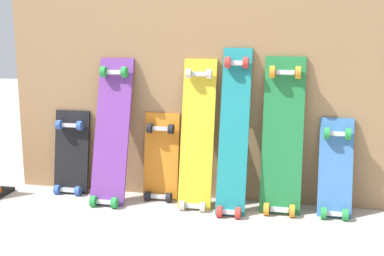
{
  "coord_description": "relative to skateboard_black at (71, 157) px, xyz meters",
  "views": [
    {
      "loc": [
        0.6,
        -2.81,
        1.02
      ],
      "look_at": [
        0.0,
        -0.07,
        0.45
      ],
      "focal_mm": 47.63,
      "sensor_mm": 36.0,
      "label": 1
    }
  ],
  "objects": [
    {
      "name": "ground_plane",
      "position": [
        0.77,
        0.01,
        -0.22
      ],
      "size": [
        12.0,
        12.0,
        0.0
      ],
      "primitive_type": "plane",
      "color": "#B2AAA0"
    },
    {
      "name": "plywood_wall_panel",
      "position": [
        0.77,
        0.08,
        0.52
      ],
      "size": [
        2.28,
        0.04,
        1.48
      ],
      "primitive_type": "cube",
      "color": "#99724C",
      "rests_on": "ground"
    },
    {
      "name": "skateboard_black",
      "position": [
        0.0,
        0.0,
        0.0
      ],
      "size": [
        0.22,
        0.16,
        0.57
      ],
      "color": "black",
      "rests_on": "ground"
    },
    {
      "name": "skateboard_purple",
      "position": [
        0.3,
        -0.08,
        0.16
      ],
      "size": [
        0.21,
        0.32,
        0.89
      ],
      "color": "#6B338C",
      "rests_on": "ground"
    },
    {
      "name": "skateboard_orange",
      "position": [
        0.57,
        0.0,
        0.0
      ],
      "size": [
        0.21,
        0.15,
        0.58
      ],
      "color": "orange",
      "rests_on": "ground"
    },
    {
      "name": "skateboard_yellow",
      "position": [
        0.8,
        -0.05,
        0.16
      ],
      "size": [
        0.19,
        0.26,
        0.9
      ],
      "color": "gold",
      "rests_on": "ground"
    },
    {
      "name": "skateboard_teal",
      "position": [
        1.01,
        -0.09,
        0.19
      ],
      "size": [
        0.16,
        0.33,
        0.96
      ],
      "color": "#197A7F",
      "rests_on": "ground"
    },
    {
      "name": "skateboard_green",
      "position": [
        1.28,
        -0.04,
        0.17
      ],
      "size": [
        0.22,
        0.25,
        0.91
      ],
      "color": "#1E7238",
      "rests_on": "ground"
    },
    {
      "name": "skateboard_blue",
      "position": [
        1.57,
        -0.04,
        0.01
      ],
      "size": [
        0.18,
        0.23,
        0.59
      ],
      "color": "#386BAD",
      "rests_on": "ground"
    }
  ]
}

